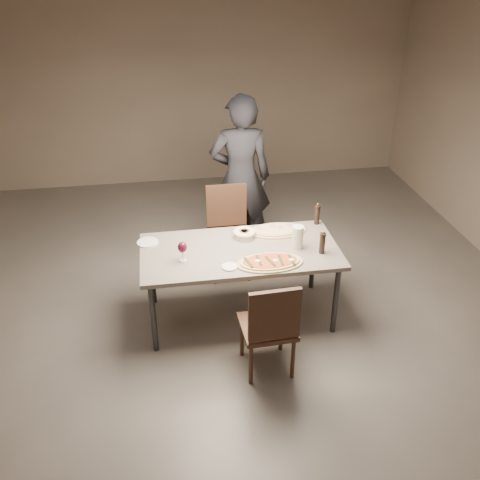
{
  "coord_description": "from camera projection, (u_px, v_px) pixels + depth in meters",
  "views": [
    {
      "loc": [
        -0.67,
        -4.13,
        3.21
      ],
      "look_at": [
        0.0,
        0.0,
        0.85
      ],
      "focal_mm": 40.0,
      "sensor_mm": 36.0,
      "label": 1
    }
  ],
  "objects": [
    {
      "name": "diner",
      "position": [
        240.0,
        178.0,
        5.87
      ],
      "size": [
        0.7,
        0.49,
        1.85
      ],
      "primitive_type": "imported",
      "rotation": [
        0.0,
        0.0,
        3.08
      ],
      "color": "black",
      "rests_on": "ground"
    },
    {
      "name": "chair_near",
      "position": [
        270.0,
        324.0,
        4.29
      ],
      "size": [
        0.45,
        0.45,
        0.92
      ],
      "rotation": [
        0.0,
        0.0,
        0.04
      ],
      "color": "#3E261A",
      "rests_on": "ground"
    },
    {
      "name": "wine_glass",
      "position": [
        182.0,
        248.0,
        4.63
      ],
      "size": [
        0.08,
        0.08,
        0.19
      ],
      "rotation": [
        0.0,
        0.0,
        0.26
      ],
      "color": "silver",
      "rests_on": "dining_table"
    },
    {
      "name": "room",
      "position": [
        240.0,
        184.0,
        4.54
      ],
      "size": [
        7.0,
        7.0,
        7.0
      ],
      "color": "#605A53",
      "rests_on": "ground"
    },
    {
      "name": "pepper_mill_right",
      "position": [
        317.0,
        214.0,
        5.25
      ],
      "size": [
        0.06,
        0.06,
        0.22
      ],
      "rotation": [
        0.0,
        0.0,
        -0.03
      ],
      "color": "black",
      "rests_on": "dining_table"
    },
    {
      "name": "dining_table",
      "position": [
        240.0,
        255.0,
        4.88
      ],
      "size": [
        1.8,
        0.9,
        0.75
      ],
      "color": "slate",
      "rests_on": "ground"
    },
    {
      "name": "oil_dish",
      "position": [
        230.0,
        267.0,
        4.58
      ],
      "size": [
        0.14,
        0.14,
        0.02
      ],
      "rotation": [
        0.0,
        0.0,
        -0.07
      ],
      "color": "white",
      "rests_on": "dining_table"
    },
    {
      "name": "side_plate",
      "position": [
        148.0,
        242.0,
        4.96
      ],
      "size": [
        0.2,
        0.2,
        0.01
      ],
      "rotation": [
        0.0,
        0.0,
        0.1
      ],
      "color": "white",
      "rests_on": "dining_table"
    },
    {
      "name": "chair_far",
      "position": [
        228.0,
        225.0,
        5.72
      ],
      "size": [
        0.46,
        0.46,
        0.96
      ],
      "rotation": [
        0.0,
        0.0,
        3.14
      ],
      "color": "#3E261A",
      "rests_on": "ground"
    },
    {
      "name": "carafe",
      "position": [
        298.0,
        237.0,
        4.83
      ],
      "size": [
        0.11,
        0.11,
        0.22
      ],
      "rotation": [
        0.0,
        0.0,
        -0.05
      ],
      "color": "silver",
      "rests_on": "dining_table"
    },
    {
      "name": "zucchini_pizza",
      "position": [
        270.0,
        262.0,
        4.64
      ],
      "size": [
        0.59,
        0.33,
        0.05
      ],
      "rotation": [
        0.0,
        0.0,
        0.43
      ],
      "color": "tan",
      "rests_on": "dining_table"
    },
    {
      "name": "pepper_mill_left",
      "position": [
        322.0,
        243.0,
        4.75
      ],
      "size": [
        0.06,
        0.06,
        0.22
      ],
      "rotation": [
        0.0,
        0.0,
        0.32
      ],
      "color": "black",
      "rests_on": "dining_table"
    },
    {
      "name": "ham_pizza",
      "position": [
        277.0,
        230.0,
        5.15
      ],
      "size": [
        0.56,
        0.31,
        0.04
      ],
      "rotation": [
        0.0,
        0.0,
        0.11
      ],
      "color": "tan",
      "rests_on": "dining_table"
    },
    {
      "name": "bread_basket",
      "position": [
        244.0,
        233.0,
        5.03
      ],
      "size": [
        0.21,
        0.21,
        0.07
      ],
      "rotation": [
        0.0,
        0.0,
        -0.42
      ],
      "color": "beige",
      "rests_on": "dining_table"
    }
  ]
}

